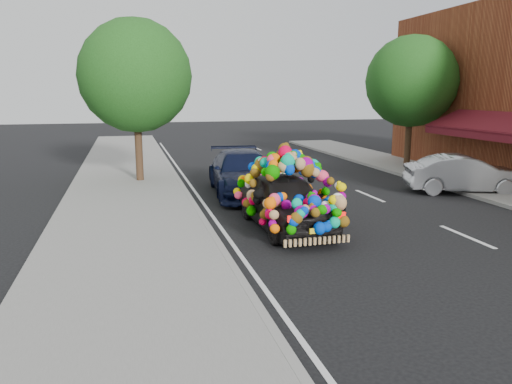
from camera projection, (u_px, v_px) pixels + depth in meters
The scene contains 9 objects.
ground at pixel (327, 248), 11.15m from camera, with size 100.00×100.00×0.00m, color black.
sidewalk at pixel (130, 262), 10.08m from camera, with size 4.00×60.00×0.12m, color gray.
kerb at pixel (224, 254), 10.56m from camera, with size 0.15×60.00×0.13m, color gray.
lane_markings at pixel (466, 236), 12.04m from camera, with size 6.00×50.00×0.01m, color silver, non-canonical shape.
tree_near_sidewalk at pixel (135, 76), 18.44m from camera, with size 4.20×4.20×6.13m.
tree_far_b at pixel (412, 82), 21.85m from camera, with size 4.00×4.00×5.90m.
plush_art_car at pixel (286, 188), 12.63m from camera, with size 2.10×4.32×2.04m.
navy_sedan at pixel (243, 173), 16.94m from camera, with size 2.05×5.04×1.46m, color black.
silver_hatchback at pixel (465, 174), 17.17m from camera, with size 1.38×3.97×1.31m, color #A8A9AF.
Camera 1 is at (-4.24, -9.94, 3.42)m, focal length 35.00 mm.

